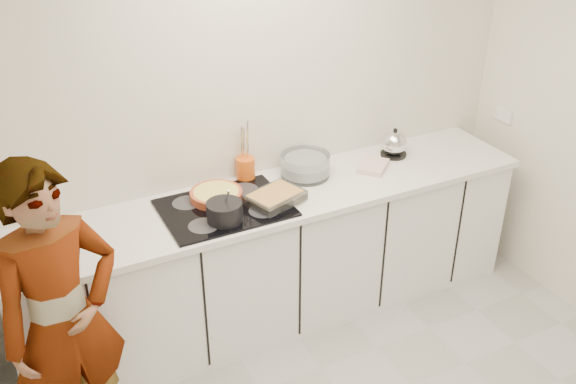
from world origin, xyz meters
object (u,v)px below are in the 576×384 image
saucepan (224,212)px  kettle (394,144)px  tart_dish (216,194)px  cook (63,323)px  hob (225,208)px  baking_dish (275,197)px  mixing_bowl (305,166)px  utensil_crock (246,169)px

saucepan → kettle: bearing=12.2°
tart_dish → cook: bearing=-148.7°
saucepan → cook: size_ratio=0.12×
hob → baking_dish: size_ratio=1.95×
mixing_bowl → utensil_crock: utensil_crock is taller
kettle → cook: bearing=-164.2°
hob → cook: bearing=-153.8°
kettle → hob: bearing=-173.3°
hob → kettle: bearing=6.7°
saucepan → kettle: 1.36m
utensil_crock → mixing_bowl: bearing=-19.2°
utensil_crock → cook: bearing=-148.3°
hob → utensil_crock: size_ratio=4.95×
saucepan → kettle: size_ratio=0.90×
hob → utensil_crock: 0.38m
mixing_bowl → kettle: size_ratio=1.48×
hob → cook: size_ratio=0.44×
tart_dish → saucepan: bearing=-100.6°
utensil_crock → cook: size_ratio=0.09×
hob → baking_dish: baking_dish is taller
baking_dish → mixing_bowl: 0.40m
mixing_bowl → cook: bearing=-158.0°
mixing_bowl → kettle: (0.66, -0.01, 0.02)m
mixing_bowl → utensil_crock: size_ratio=2.31×
baking_dish → cook: 1.35m
saucepan → utensil_crock: size_ratio=1.41×
hob → tart_dish: tart_dish is taller
tart_dish → cook: size_ratio=0.21×
hob → utensil_crock: (0.25, 0.28, 0.07)m
saucepan → mixing_bowl: saucepan is taller
saucepan → mixing_bowl: (0.66, 0.30, -0.00)m
tart_dish → baking_dish: baking_dish is taller
baking_dish → utensil_crock: (-0.03, 0.36, 0.02)m
utensil_crock → tart_dish: bearing=-146.8°
saucepan → utensil_crock: 0.52m
hob → tart_dish: (-0.01, 0.11, 0.03)m
hob → tart_dish: bearing=94.3°
tart_dish → saucepan: (-0.05, -0.25, 0.03)m
tart_dish → mixing_bowl: size_ratio=1.03×
hob → cook: 1.12m
hob → saucepan: size_ratio=3.52×
saucepan → baking_dish: saucepan is taller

